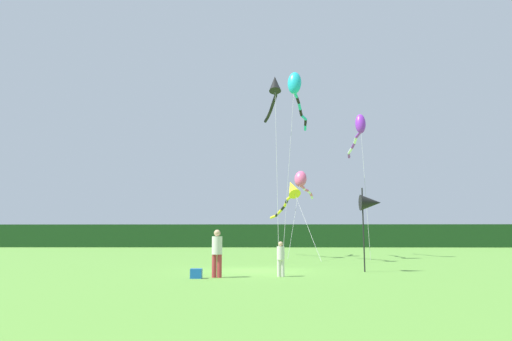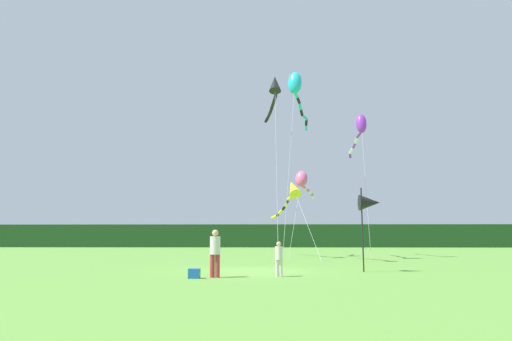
{
  "view_description": "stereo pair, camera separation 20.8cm",
  "coord_description": "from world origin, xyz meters",
  "px_view_note": "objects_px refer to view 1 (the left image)",
  "views": [
    {
      "loc": [
        0.47,
        -20.2,
        1.49
      ],
      "look_at": [
        0.0,
        6.0,
        5.35
      ],
      "focal_mm": 31.6,
      "sensor_mm": 36.0,
      "label": 1
    },
    {
      "loc": [
        0.68,
        -20.2,
        1.49
      ],
      "look_at": [
        0.0,
        6.0,
        5.35
      ],
      "focal_mm": 31.6,
      "sensor_mm": 36.0,
      "label": 2
    }
  ],
  "objects_px": {
    "person_adult": "(217,251)",
    "kite_yellow": "(290,192)",
    "kite_rainbow": "(301,181)",
    "kite_black": "(274,90)",
    "person_child": "(281,257)",
    "banner_flag_pole": "(370,203)",
    "kite_purple": "(359,129)",
    "cooler_box": "(196,274)",
    "kite_cyan": "(296,89)"
  },
  "relations": [
    {
      "from": "kite_black",
      "to": "kite_yellow",
      "type": "bearing_deg",
      "value": 78.32
    },
    {
      "from": "cooler_box",
      "to": "person_child",
      "type": "bearing_deg",
      "value": 13.95
    },
    {
      "from": "person_adult",
      "to": "kite_black",
      "type": "bearing_deg",
      "value": 76.04
    },
    {
      "from": "kite_yellow",
      "to": "person_child",
      "type": "bearing_deg",
      "value": -94.81
    },
    {
      "from": "cooler_box",
      "to": "kite_cyan",
      "type": "bearing_deg",
      "value": 70.82
    },
    {
      "from": "kite_black",
      "to": "kite_rainbow",
      "type": "bearing_deg",
      "value": 74.45
    },
    {
      "from": "kite_purple",
      "to": "kite_cyan",
      "type": "bearing_deg",
      "value": -146.79
    },
    {
      "from": "kite_black",
      "to": "cooler_box",
      "type": "bearing_deg",
      "value": -107.28
    },
    {
      "from": "person_child",
      "to": "kite_rainbow",
      "type": "height_order",
      "value": "kite_rainbow"
    },
    {
      "from": "kite_rainbow",
      "to": "kite_yellow",
      "type": "height_order",
      "value": "kite_rainbow"
    },
    {
      "from": "banner_flag_pole",
      "to": "kite_purple",
      "type": "xyz_separation_m",
      "value": [
        2.5,
        13.46,
        6.57
      ]
    },
    {
      "from": "person_adult",
      "to": "kite_cyan",
      "type": "height_order",
      "value": "kite_cyan"
    },
    {
      "from": "person_adult",
      "to": "kite_yellow",
      "type": "xyz_separation_m",
      "value": [
        3.67,
        15.83,
        3.74
      ]
    },
    {
      "from": "person_adult",
      "to": "kite_purple",
      "type": "height_order",
      "value": "kite_purple"
    },
    {
      "from": "cooler_box",
      "to": "kite_cyan",
      "type": "xyz_separation_m",
      "value": [
        4.66,
        13.39,
        11.45
      ]
    },
    {
      "from": "kite_rainbow",
      "to": "kite_yellow",
      "type": "xyz_separation_m",
      "value": [
        -0.97,
        -1.89,
        -1.07
      ]
    },
    {
      "from": "kite_yellow",
      "to": "banner_flag_pole",
      "type": "bearing_deg",
      "value": -78.18
    },
    {
      "from": "person_adult",
      "to": "kite_purple",
      "type": "bearing_deg",
      "value": 61.36
    },
    {
      "from": "person_adult",
      "to": "cooler_box",
      "type": "xyz_separation_m",
      "value": [
        -0.71,
        -0.34,
        -0.8
      ]
    },
    {
      "from": "person_adult",
      "to": "kite_black",
      "type": "xyz_separation_m",
      "value": [
        2.38,
        9.59,
        9.41
      ]
    },
    {
      "from": "kite_purple",
      "to": "person_adult",
      "type": "bearing_deg",
      "value": -118.64
    },
    {
      "from": "banner_flag_pole",
      "to": "kite_black",
      "type": "distance_m",
      "value": 10.84
    },
    {
      "from": "kite_black",
      "to": "person_child",
      "type": "bearing_deg",
      "value": -90.05
    },
    {
      "from": "cooler_box",
      "to": "kite_yellow",
      "type": "distance_m",
      "value": 17.36
    },
    {
      "from": "kite_cyan",
      "to": "kite_yellow",
      "type": "xyz_separation_m",
      "value": [
        -0.28,
        2.77,
        -6.9
      ]
    },
    {
      "from": "kite_cyan",
      "to": "cooler_box",
      "type": "bearing_deg",
      "value": -109.18
    },
    {
      "from": "kite_cyan",
      "to": "kite_black",
      "type": "xyz_separation_m",
      "value": [
        -1.57,
        -3.46,
        -1.23
      ]
    },
    {
      "from": "banner_flag_pole",
      "to": "kite_cyan",
      "type": "bearing_deg",
      "value": 103.42
    },
    {
      "from": "cooler_box",
      "to": "kite_rainbow",
      "type": "bearing_deg",
      "value": 73.49
    },
    {
      "from": "person_child",
      "to": "kite_rainbow",
      "type": "distance_m",
      "value": 18.16
    },
    {
      "from": "person_child",
      "to": "kite_purple",
      "type": "relative_size",
      "value": 0.12
    },
    {
      "from": "kite_cyan",
      "to": "banner_flag_pole",
      "type": "bearing_deg",
      "value": -76.58
    },
    {
      "from": "kite_rainbow",
      "to": "kite_cyan",
      "type": "bearing_deg",
      "value": -98.43
    },
    {
      "from": "kite_black",
      "to": "banner_flag_pole",
      "type": "bearing_deg",
      "value": -59.36
    },
    {
      "from": "person_child",
      "to": "banner_flag_pole",
      "type": "xyz_separation_m",
      "value": [
        4.02,
        2.4,
        2.2
      ]
    },
    {
      "from": "cooler_box",
      "to": "kite_purple",
      "type": "height_order",
      "value": "kite_purple"
    },
    {
      "from": "kite_cyan",
      "to": "person_child",
      "type": "bearing_deg",
      "value": -97.12
    },
    {
      "from": "cooler_box",
      "to": "banner_flag_pole",
      "type": "distance_m",
      "value": 8.25
    },
    {
      "from": "banner_flag_pole",
      "to": "kite_cyan",
      "type": "relative_size",
      "value": 0.28
    },
    {
      "from": "cooler_box",
      "to": "kite_black",
      "type": "distance_m",
      "value": 14.58
    },
    {
      "from": "cooler_box",
      "to": "kite_rainbow",
      "type": "relative_size",
      "value": 0.06
    },
    {
      "from": "kite_purple",
      "to": "kite_black",
      "type": "xyz_separation_m",
      "value": [
        -6.51,
        -6.69,
        0.9
      ]
    },
    {
      "from": "kite_rainbow",
      "to": "banner_flag_pole",
      "type": "bearing_deg",
      "value": -83.3
    },
    {
      "from": "kite_rainbow",
      "to": "kite_purple",
      "type": "xyz_separation_m",
      "value": [
        4.25,
        -1.43,
        3.71
      ]
    },
    {
      "from": "person_child",
      "to": "kite_purple",
      "type": "bearing_deg",
      "value": 67.67
    },
    {
      "from": "kite_rainbow",
      "to": "kite_purple",
      "type": "distance_m",
      "value": 5.81
    },
    {
      "from": "kite_yellow",
      "to": "kite_purple",
      "type": "bearing_deg",
      "value": 5.01
    },
    {
      "from": "person_adult",
      "to": "kite_yellow",
      "type": "height_order",
      "value": "kite_yellow"
    },
    {
      "from": "kite_purple",
      "to": "kite_black",
      "type": "bearing_deg",
      "value": -134.19
    },
    {
      "from": "cooler_box",
      "to": "kite_yellow",
      "type": "xyz_separation_m",
      "value": [
        4.38,
        16.17,
        4.55
      ]
    }
  ]
}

